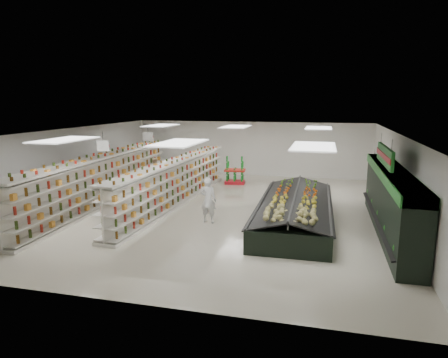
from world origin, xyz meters
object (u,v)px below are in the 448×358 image
(gondola_center, at_px, (175,184))
(shopper_background, at_px, (156,172))
(gondola_left, at_px, (104,181))
(shopper_main, at_px, (208,200))
(produce_island, at_px, (295,209))
(soda_endcap, at_px, (235,171))

(gondola_center, distance_m, shopper_background, 3.81)
(gondola_left, distance_m, gondola_center, 3.12)
(gondola_center, distance_m, shopper_main, 3.10)
(produce_island, height_order, shopper_background, shopper_background)
(shopper_main, bearing_deg, produce_island, -157.72)
(produce_island, relative_size, shopper_main, 4.35)
(soda_endcap, relative_size, shopper_background, 0.92)
(produce_island, distance_m, shopper_background, 8.71)
(gondola_left, height_order, produce_island, gondola_left)
(gondola_left, xyz_separation_m, shopper_main, (5.20, -1.64, -0.13))
(soda_endcap, height_order, shopper_background, shopper_background)
(gondola_left, relative_size, gondola_center, 1.11)
(gondola_left, xyz_separation_m, gondola_center, (3.06, 0.60, -0.10))
(produce_island, xyz_separation_m, soda_endcap, (-3.66, 6.22, 0.18))
(produce_island, bearing_deg, shopper_main, -164.29)
(gondola_center, bearing_deg, produce_island, -12.24)
(gondola_center, bearing_deg, shopper_main, -43.80)
(produce_island, xyz_separation_m, shopper_background, (-7.48, 4.45, 0.27))
(gondola_center, xyz_separation_m, shopper_background, (-2.25, 3.08, -0.11))
(gondola_center, height_order, shopper_main, gondola_center)
(gondola_left, xyz_separation_m, produce_island, (8.29, -0.77, -0.48))
(gondola_left, relative_size, soda_endcap, 8.73)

